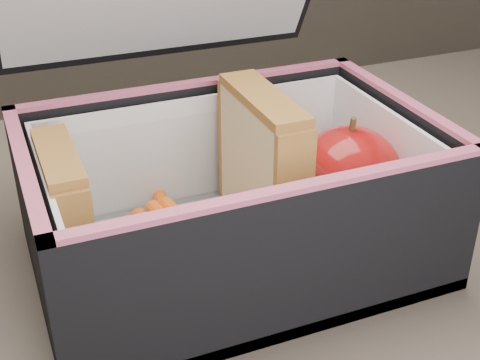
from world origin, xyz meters
The scene contains 7 objects.
lunch_bag centered at (-0.02, 0.06, 0.81)m, with size 0.29×0.29×0.28m.
plastic_tub centered at (-0.07, 0.06, 0.80)m, with size 0.19×0.14×0.08m, color white, non-canonical shape.
sandwich_left centered at (-0.14, 0.06, 0.81)m, with size 0.02×0.09×0.10m.
sandwich_right centered at (0.01, 0.06, 0.82)m, with size 0.03×0.10×0.11m.
carrot_sticks centered at (-0.07, 0.05, 0.78)m, with size 0.05×0.14×0.03m.
paper_napkin centered at (0.07, 0.05, 0.77)m, with size 0.07×0.07×0.01m, color white.
red_apple centered at (0.07, 0.05, 0.81)m, with size 0.10×0.10×0.09m.
Camera 1 is at (-0.18, -0.34, 1.06)m, focal length 50.00 mm.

